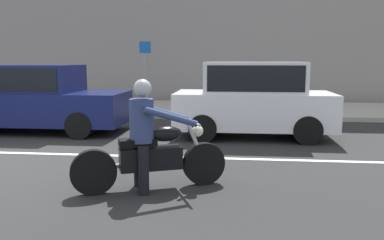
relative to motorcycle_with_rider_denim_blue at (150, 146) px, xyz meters
The scene contains 6 objects.
sidewalk_slab 9.55m from the motorcycle_with_rider_denim_blue, 108.75° to the left, with size 40.00×4.40×0.14m, color #A8A399.
lane_marking_stripe 3.32m from the motorcycle_with_rider_denim_blue, 143.73° to the left, with size 18.00×0.14×0.01m, color silver.
motorcycle_with_rider_denim_blue is the anchor object (origin of this frame).
parked_sedan_navy 5.79m from the motorcycle_with_rider_denim_blue, 132.60° to the left, with size 4.50×1.82×1.72m.
parked_hatchback_white 4.47m from the motorcycle_with_rider_denim_blue, 68.51° to the left, with size 3.72×1.76×1.80m.
street_sign_post 10.02m from the motorcycle_with_rider_denim_blue, 102.97° to the left, with size 0.44×0.08×2.43m.
Camera 1 is at (4.25, -6.46, 1.84)m, focal length 37.30 mm.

